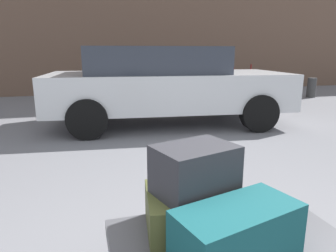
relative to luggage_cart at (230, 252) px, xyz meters
The scene contains 9 objects.
luggage_cart is the anchor object (origin of this frame).
suitcase_olive_rear_right 0.28m from the luggage_cart, 137.30° to the left, with size 0.52×0.43×0.23m, color #4C5128.
duffel_bag_teal_rear_left 0.28m from the luggage_cart, 110.08° to the right, with size 0.60×0.29×0.29m, color #144C51.
duffel_bag_charcoal_topmost_pile 0.48m from the luggage_cart, 137.30° to the left, with size 0.42×0.30×0.27m, color #2D2D33.
parked_car 4.26m from the luggage_cart, 79.05° to the left, with size 4.48×2.32×1.42m.
bicycle_leaning 8.73m from the luggage_cart, 60.80° to the left, with size 1.76×0.19×0.96m.
bollard_kerb_near 6.93m from the luggage_cart, 65.84° to the left, with size 0.26×0.26×0.59m, color #383838.
bollard_kerb_mid 7.67m from the luggage_cart, 55.52° to the left, with size 0.26×0.26×0.59m, color #383838.
bollard_kerb_far 8.72m from the luggage_cart, 46.47° to the left, with size 0.26×0.26×0.59m, color #383838.
Camera 1 is at (-0.72, -1.28, 1.31)m, focal length 32.46 mm.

